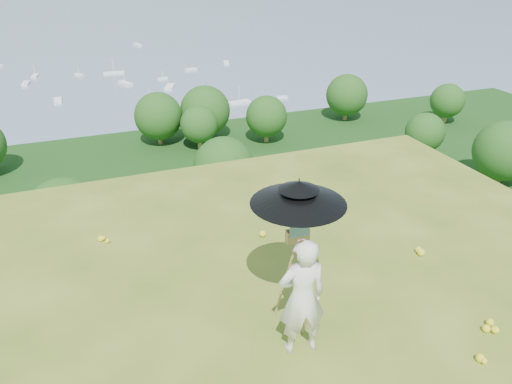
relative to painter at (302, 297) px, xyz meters
name	(u,v)px	position (x,y,z in m)	size (l,w,h in m)	color
ground	(299,350)	(-0.02, -0.03, -0.92)	(14.00, 14.00, 0.00)	#4E671D
forest_slope	(134,331)	(-0.02, 34.97, -29.92)	(140.00, 56.00, 22.00)	#103C11
shoreline_tier	(102,212)	(-0.02, 74.97, -36.92)	(170.00, 28.00, 8.00)	#6D6457
bay_water	(63,43)	(-0.02, 239.97, -34.92)	(700.00, 700.00, 0.00)	slate
slope_trees	(117,206)	(-0.02, 34.97, -15.92)	(110.00, 50.00, 6.00)	#1F5118
harbor_town	(97,178)	(-0.02, 74.97, -30.42)	(110.00, 22.00, 5.00)	silver
moored_boats	(30,87)	(-12.52, 160.97, -34.57)	(140.00, 140.00, 0.70)	white
wildflowers	(292,336)	(-0.02, 0.22, -0.86)	(10.00, 10.50, 0.12)	yellow
painter	(302,297)	(0.00, 0.00, 0.00)	(0.67, 0.44, 1.83)	white
field_easel	(296,273)	(0.19, 0.58, -0.03)	(0.67, 0.67, 1.76)	#A88946
sun_umbrella	(298,209)	(0.19, 0.61, 1.01)	(1.34, 1.34, 0.95)	black
painter_cap	(305,243)	(0.00, 0.00, 0.86)	(0.18, 0.22, 0.10)	#D97787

